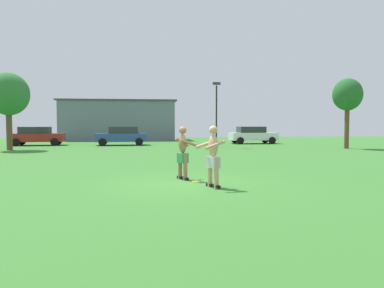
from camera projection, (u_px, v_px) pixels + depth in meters
The scene contains 11 objects.
ground_plane at pixel (184, 183), 10.98m from camera, with size 80.00×80.00×0.00m, color #38752D.
player_with_cap at pixel (183, 150), 11.71m from camera, with size 0.74×0.76×1.73m.
player_in_gray at pixel (213, 155), 10.24m from camera, with size 0.80×0.68×1.75m.
frisbee at pixel (196, 182), 11.25m from camera, with size 0.27×0.27×0.03m, color yellow.
car_blue_near_post at pixel (122, 136), 31.11m from camera, with size 4.39×2.22×1.58m.
car_white_mid_lot at pixel (253, 135), 33.73m from camera, with size 4.37×2.17×1.58m.
car_red_far_end at pixel (37, 136), 30.83m from camera, with size 4.42×2.28×1.58m.
lamp_post at pixel (216, 107), 28.46m from camera, with size 0.60×0.24×5.08m.
outbuilding_behind_lot at pixel (119, 120), 41.59m from camera, with size 12.92×5.84×4.50m.
tree_right_field at pixel (8, 95), 25.06m from camera, with size 2.80×2.80×5.37m.
tree_behind_players at pixel (348, 96), 26.69m from camera, with size 2.14×2.14×5.17m.
Camera 1 is at (-1.02, -10.86, 1.79)m, focal length 33.96 mm.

